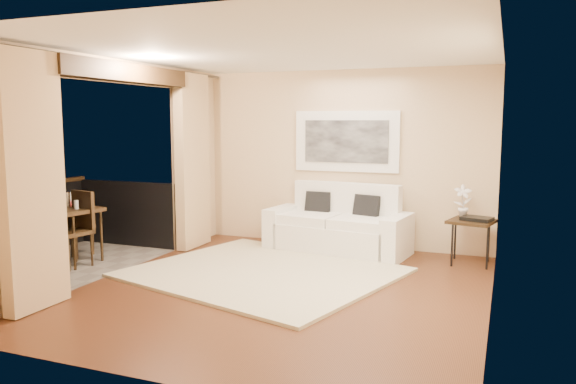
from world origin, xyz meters
The scene contains 18 objects.
floor centered at (0.00, 0.00, 0.00)m, with size 5.00×5.00×0.00m, color #542D18.
room_shell centered at (-2.13, 0.00, 2.52)m, with size 5.00×6.40×5.00m.
balcony centered at (-3.31, 0.00, 0.18)m, with size 1.81×2.60×1.17m.
curtains centered at (-2.11, 0.00, 1.34)m, with size 0.16×4.80×2.64m.
artwork centered at (0.05, 2.46, 1.62)m, with size 1.62×0.07×0.92m.
rug centered at (-0.48, 0.51, 0.02)m, with size 3.03×2.64×0.04m, color beige.
sofa centered at (0.05, 2.09, 0.35)m, with size 2.17×1.15×1.00m.
side_table centered at (1.93, 2.00, 0.55)m, with size 0.67×0.67×0.61m.
tray centered at (2.00, 1.98, 0.63)m, with size 0.38×0.28×0.05m, color black.
orchid centered at (1.80, 2.17, 0.83)m, with size 0.24×0.16×0.46m, color white.
bistro_table centered at (-3.10, 0.05, 0.68)m, with size 0.77×0.77×0.76m.
balcony_chair_far centered at (-3.38, 0.32, 0.52)m, with size 0.40×0.41×0.91m.
balcony_chair_near centered at (-2.97, 0.02, 0.58)m, with size 0.52×0.52×1.00m.
ice_bucket centered at (-3.29, 0.17, 0.86)m, with size 0.18×0.18×0.20m, color silver.
candle centered at (-3.10, 0.20, 0.80)m, with size 0.06×0.06×0.07m, color red.
vase centered at (-3.12, -0.12, 0.85)m, with size 0.04×0.04×0.18m, color white.
glass_a centered at (-2.99, 0.02, 0.82)m, with size 0.06×0.06×0.12m, color silver.
glass_b centered at (-2.93, 0.11, 0.82)m, with size 0.06×0.06×0.12m, color silver.
Camera 1 is at (2.35, -5.83, 1.93)m, focal length 35.00 mm.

